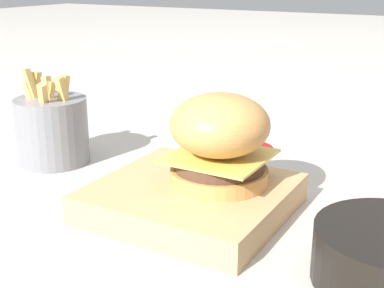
# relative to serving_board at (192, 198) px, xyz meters

# --- Properties ---
(ground_plane) EXTENTS (6.00, 6.00, 0.00)m
(ground_plane) POSITION_rel_serving_board_xyz_m (-0.01, -0.07, -0.02)
(ground_plane) COLOR #B7B2A8
(serving_board) EXTENTS (0.21, 0.20, 0.03)m
(serving_board) POSITION_rel_serving_board_xyz_m (0.00, 0.00, 0.00)
(serving_board) COLOR tan
(serving_board) RESTS_ON ground_plane
(burger) EXTENTS (0.11, 0.11, 0.11)m
(burger) POSITION_rel_serving_board_xyz_m (-0.02, -0.02, 0.07)
(burger) COLOR tan
(burger) RESTS_ON serving_board
(fries_basket) EXTENTS (0.10, 0.10, 0.14)m
(fries_basket) POSITION_rel_serving_board_xyz_m (0.26, -0.05, 0.03)
(fries_basket) COLOR slate
(fries_basket) RESTS_ON ground_plane
(ketchup_puddle) EXTENTS (0.07, 0.07, 0.00)m
(ketchup_puddle) POSITION_rel_serving_board_xyz_m (0.04, -0.25, -0.02)
(ketchup_puddle) COLOR #9E140F
(ketchup_puddle) RESTS_ON ground_plane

